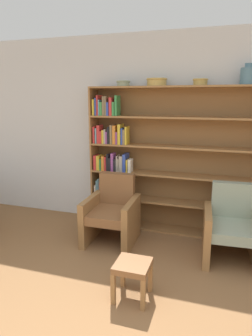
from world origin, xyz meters
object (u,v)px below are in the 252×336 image
Objects in this scene: bookshelf at (159,162)px; bowl_brass at (200,82)px; bowl_terracotta at (157,82)px; armchair_leather at (112,213)px; armchair_cushioned at (232,228)px; footstool at (132,270)px; bowl_slate at (123,83)px; vase_tall at (249,76)px.

bookshelf is 1.19m from bowl_brass.
bowl_terracotta reaches higher than bookshelf.
bookshelf is 2.85× the size of armchair_leather.
footstool is at bearing 46.52° from armchair_cushioned.
vase_tall is at bearing 0.00° from bowl_slate.
vase_tall reaches higher than bookshelf.
footstool is at bearing -68.94° from bowl_slate.
bowl_brass is 0.53× the size of footstool.
footstool is at bearing -120.87° from vase_tall.
armchair_leather is at bearing -131.74° from bookshelf.
bowl_terracotta is at bearing 95.57° from footstool.
bookshelf is 0.97m from armchair_leather.
bookshelf is 2.85× the size of armchair_cushioned.
bowl_slate is at bearing 180.00° from vase_tall.
bowl_terracotta is at bearing -180.00° from vase_tall.
bookshelf is 1.30m from armchair_cushioned.
bowl_terracotta is 2.42m from footstool.
bowl_slate reaches higher than armchair_cushioned.
bowl_brass is 2.04m from armchair_leather.
bowl_slate is 1.00× the size of bowl_brass.
armchair_leather is at bearing -3.68° from armchair_cushioned.
bowl_slate reaches higher than footstool.
bowl_brass is 0.22× the size of armchair_cushioned.
bookshelf reaches higher than footstool.
armchair_leather is 1.50m from armchair_cushioned.
bowl_brass is (1.03, 0.00, 0.00)m from bowl_slate.
bowl_terracotta reaches higher than bowl_slate.
armchair_cushioned is at bearing -27.25° from bowl_terracotta.
bowl_terracotta reaches higher than armchair_leather.
bowl_brass is (0.51, -0.02, 1.08)m from bookshelf.
bowl_terracotta is 1.42× the size of bowl_brass.
bowl_brass is at bearing 0.00° from bowl_terracotta.
bowl_brass reaches higher than armchair_leather.
armchair_cushioned is at bearing 50.19° from footstool.
bookshelf is 1.56m from vase_tall.
armchair_leather is at bearing -151.64° from bowl_brass.
bowl_brass reaches higher than bowl_slate.
bowl_terracotta is at bearing -0.00° from bowl_slate.
bowl_slate is 0.22× the size of armchair_leather.
armchair_leather is 2.37× the size of footstool.
bookshelf is at bearing 2.16° from bowl_slate.
bowl_slate is 1.60m from vase_tall.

